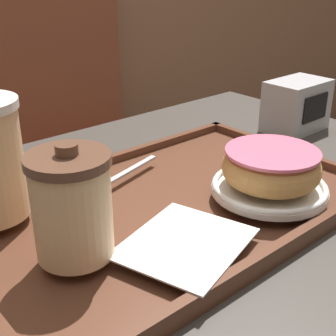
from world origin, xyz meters
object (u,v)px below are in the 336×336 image
(spoon, at_px, (104,183))
(napkin_dispenser, at_px, (296,106))
(donut_chocolate_glazed, at_px, (271,167))
(coffee_cup_front, at_px, (72,205))

(spoon, bearing_deg, napkin_dispenser, 165.18)
(donut_chocolate_glazed, relative_size, spoon, 0.81)
(donut_chocolate_glazed, xyz_separation_m, napkin_dispenser, (0.29, 0.16, -0.01))
(donut_chocolate_glazed, distance_m, napkin_dispenser, 0.33)
(donut_chocolate_glazed, height_order, napkin_dispenser, napkin_dispenser)
(spoon, distance_m, napkin_dispenser, 0.44)
(spoon, relative_size, napkin_dispenser, 1.32)
(coffee_cup_front, relative_size, spoon, 0.78)
(coffee_cup_front, relative_size, napkin_dispenser, 1.02)
(coffee_cup_front, distance_m, donut_chocolate_glazed, 0.26)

